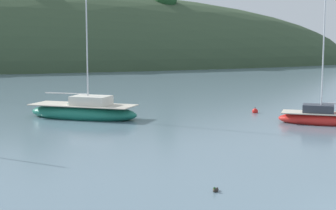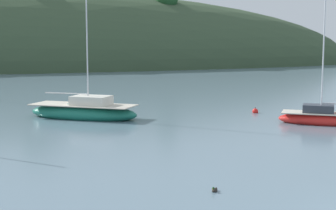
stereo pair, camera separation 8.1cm
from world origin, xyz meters
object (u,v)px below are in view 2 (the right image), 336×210
Objects in this scene: sailboat_orange_cutter at (84,112)px; mooring_buoy_channel at (255,111)px; duck_lone_right at (215,190)px; sailboat_white_near at (325,118)px.

sailboat_orange_cutter reaches higher than mooring_buoy_channel.
duck_lone_right is (-11.71, -17.21, -0.07)m from mooring_buoy_channel.
mooring_buoy_channel is (-1.57, 6.11, -0.25)m from sailboat_white_near.
sailboat_white_near is 23.31× the size of duck_lone_right.
sailboat_white_near is 17.31m from duck_lone_right.
sailboat_orange_cutter is 12.62m from mooring_buoy_channel.
sailboat_white_near is 6.31m from mooring_buoy_channel.
mooring_buoy_channel is at bearing 104.44° from sailboat_white_near.
sailboat_orange_cutter is 1.09× the size of sailboat_white_near.
duck_lone_right is (0.76, -19.14, -0.41)m from sailboat_orange_cutter.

